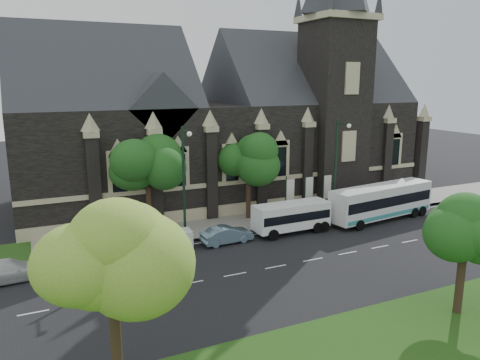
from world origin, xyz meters
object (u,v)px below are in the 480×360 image
street_lamp_mid (185,178)px  shuttle_bus (292,216)px  tree_park_near (115,244)px  banner_flag_center (308,191)px  banner_flag_left (289,194)px  tour_coach (382,201)px  tree_walk_left (149,164)px  car_far_white (8,271)px  tree_walk_right (250,155)px  box_trailer (179,239)px  banner_flag_right (326,189)px  street_lamp_near (337,164)px  tree_park_east (465,230)px  sedan (227,235)px

street_lamp_mid → shuttle_bus: (8.62, -1.41, -3.66)m
tree_park_near → banner_flag_center: bearing=41.5°
banner_flag_left → tour_coach: 8.34m
tree_park_near → tree_walk_left: bearing=72.9°
street_lamp_mid → car_far_white: 13.23m
tree_walk_right → banner_flag_center: (5.08, -1.71, -3.43)m
shuttle_bus → box_trailer: (-9.55, 0.25, -0.64)m
banner_flag_center → tour_coach: size_ratio=0.36×
tree_walk_left → street_lamp_mid: 4.08m
banner_flag_left → tree_walk_left: bearing=172.0°
banner_flag_right → car_far_white: banner_flag_right is taller
street_lamp_near → shuttle_bus: street_lamp_near is taller
banner_flag_right → tour_coach: banner_flag_right is taller
street_lamp_near → tree_walk_right: bearing=151.9°
banner_flag_center → tour_coach: banner_flag_center is taller
tree_park_near → car_far_white: tree_park_near is taller
tree_walk_right → tour_coach: 12.52m
banner_flag_center → box_trailer: banner_flag_center is taller
box_trailer → tree_park_east: bearing=-51.2°
tree_park_near → banner_flag_left: size_ratio=2.14×
sedan → street_lamp_mid: bearing=58.7°
box_trailer → tour_coach: bearing=1.0°
street_lamp_near → tree_walk_left: bearing=167.1°
box_trailer → car_far_white: size_ratio=0.57×
tree_walk_left → banner_flag_center: tree_walk_left is taller
street_lamp_mid → street_lamp_near: bearing=0.0°
tree_park_near → tour_coach: 29.56m
tree_walk_left → banner_flag_left: size_ratio=1.91×
tree_walk_right → shuttle_bus: size_ratio=1.20×
tour_coach → sedan: size_ratio=2.69×
tree_walk_left → shuttle_bus: size_ratio=1.17×
tree_park_east → shuttle_bus: (-1.55, 15.00, -3.16)m
tree_park_east → street_lamp_mid: (-10.18, 16.42, 0.49)m
tour_coach → banner_flag_left: bearing=146.9°
shuttle_bus → car_far_white: shuttle_bus is taller
tree_park_near → tree_walk_right: size_ratio=1.10×
tree_park_near → tour_coach: bearing=29.0°
tour_coach → box_trailer: tour_coach is taller
street_lamp_near → street_lamp_mid: (-14.00, 0.00, 0.00)m
street_lamp_near → banner_flag_center: street_lamp_near is taller
tree_walk_right → banner_flag_right: tree_walk_right is taller
tree_park_near → banner_flag_left: (18.06, 17.77, -4.03)m
car_far_white → tree_park_near: bearing=-167.3°
banner_flag_left → car_far_white: 23.00m
tree_walk_left → car_far_white: size_ratio=1.60×
tree_park_east → banner_flag_center: tree_park_east is taller
banner_flag_right → tour_coach: 5.07m
shuttle_bus → sedan: (-5.81, -0.04, -0.78)m
street_lamp_mid → tour_coach: street_lamp_mid is taller
shuttle_bus → sedan: 5.86m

